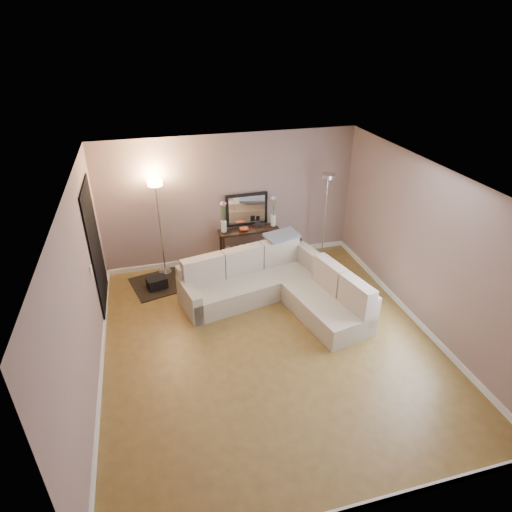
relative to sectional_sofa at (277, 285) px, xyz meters
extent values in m
cube|color=olive|center=(-0.44, -1.05, -0.33)|extent=(5.00, 5.50, 0.01)
cube|color=white|center=(-0.44, -1.05, 2.28)|extent=(5.00, 5.50, 0.01)
cube|color=gray|center=(-0.44, 1.71, 0.98)|extent=(5.00, 0.02, 2.60)
cube|color=gray|center=(-0.44, -3.81, 0.98)|extent=(5.00, 0.02, 2.60)
cube|color=gray|center=(-2.95, -1.05, 0.98)|extent=(0.02, 5.50, 2.60)
cube|color=gray|center=(2.07, -1.05, 0.98)|extent=(0.02, 5.50, 2.60)
cube|color=white|center=(-0.44, 1.69, -0.27)|extent=(5.00, 0.03, 0.10)
cube|color=white|center=(-0.44, -3.78, -0.27)|extent=(5.00, 0.03, 0.10)
cube|color=white|center=(-2.93, -1.05, -0.27)|extent=(0.03, 5.50, 0.10)
cube|color=white|center=(2.04, -1.05, -0.27)|extent=(0.03, 5.50, 0.10)
cube|color=black|center=(-2.92, 0.65, 0.78)|extent=(0.02, 1.20, 2.20)
cube|color=white|center=(-2.92, -0.20, 0.88)|extent=(0.02, 0.08, 0.12)
cube|color=#BCB198|center=(-0.39, 0.28, -0.13)|extent=(2.59, 1.37, 0.38)
cube|color=#BCB198|center=(-0.46, 0.61, 0.13)|extent=(2.45, 0.72, 0.53)
cube|color=#BCB198|center=(-1.52, 0.03, -0.06)|extent=(0.35, 0.87, 0.53)
cube|color=#BCB198|center=(0.65, -0.70, -0.13)|extent=(1.16, 1.67, 0.38)
cube|color=#BCB198|center=(0.88, -0.21, 0.13)|extent=(0.70, 2.36, 0.53)
cube|color=beige|center=(-1.23, 0.33, 0.30)|extent=(0.77, 0.36, 0.49)
cube|color=beige|center=(-0.49, 0.50, 0.30)|extent=(0.77, 0.36, 0.49)
cube|color=beige|center=(0.25, 0.66, 0.30)|extent=(0.77, 0.36, 0.49)
cube|color=beige|center=(0.81, -0.37, 0.30)|extent=(0.35, 0.71, 0.49)
cube|color=beige|center=(0.97, -1.07, 0.30)|extent=(0.35, 0.71, 0.49)
cube|color=slate|center=(0.30, 0.70, 0.60)|extent=(0.70, 0.52, 0.08)
cube|color=black|center=(-0.13, 1.48, 0.40)|extent=(1.21, 0.36, 0.04)
cube|color=black|center=(-0.68, 1.34, 0.03)|extent=(0.04, 0.04, 0.70)
cube|color=black|center=(-0.69, 1.59, 0.03)|extent=(0.04, 0.04, 0.70)
cube|color=black|center=(0.43, 1.37, 0.03)|extent=(0.04, 0.04, 0.70)
cube|color=black|center=(0.42, 1.63, 0.03)|extent=(0.04, 0.04, 0.70)
cube|color=black|center=(-0.13, 1.48, -0.16)|extent=(1.13, 0.33, 0.03)
cube|color=#BF3333|center=(-0.62, 1.47, -0.06)|extent=(0.03, 0.15, 0.18)
cube|color=#3359A5|center=(-0.59, 1.47, -0.05)|extent=(0.04, 0.15, 0.19)
cube|color=gold|center=(-0.54, 1.47, -0.04)|extent=(0.04, 0.15, 0.21)
cube|color=#3F7F4C|center=(-0.49, 1.47, -0.06)|extent=(0.05, 0.15, 0.18)
cube|color=#994C99|center=(-0.45, 1.47, -0.05)|extent=(0.03, 0.15, 0.19)
cube|color=orange|center=(-0.41, 1.47, -0.04)|extent=(0.04, 0.15, 0.21)
cube|color=#262626|center=(-0.37, 1.47, -0.06)|extent=(0.04, 0.15, 0.18)
cube|color=#4C99B2|center=(-0.32, 1.48, -0.05)|extent=(0.05, 0.15, 0.19)
cube|color=#B2A58C|center=(-0.28, 1.48, -0.04)|extent=(0.03, 0.15, 0.21)
cube|color=brown|center=(-0.24, 1.48, -0.06)|extent=(0.04, 0.15, 0.18)
cube|color=navy|center=(-0.19, 1.48, -0.05)|extent=(0.04, 0.15, 0.19)
cube|color=gold|center=(-0.15, 1.48, -0.04)|extent=(0.05, 0.15, 0.21)
cube|color=black|center=(-0.13, 1.64, 0.78)|extent=(0.85, 0.06, 0.67)
cube|color=white|center=(-0.13, 1.62, 0.78)|extent=(0.74, 0.03, 0.55)
cube|color=#CA4823|center=(-0.24, 1.45, 0.46)|extent=(0.17, 0.12, 0.04)
cube|color=black|center=(0.04, 1.44, 0.50)|extent=(0.09, 0.02, 0.12)
cube|color=black|center=(0.15, 1.44, 0.49)|extent=(0.07, 0.02, 0.10)
cylinder|color=silver|center=(-0.63, 1.46, 0.55)|extent=(0.11, 0.11, 0.22)
cylinder|color=#38722D|center=(-0.65, 1.46, 0.81)|extent=(0.09, 0.01, 0.38)
sphere|color=#E5598C|center=(-0.67, 1.46, 1.01)|extent=(0.07, 0.07, 0.06)
cylinder|color=#38722D|center=(-0.64, 1.46, 0.82)|extent=(0.05, 0.01, 0.40)
sphere|color=white|center=(-0.65, 1.46, 1.02)|extent=(0.07, 0.07, 0.06)
cylinder|color=#38722D|center=(-0.63, 1.46, 0.83)|extent=(0.01, 0.01, 0.43)
sphere|color=#598CE5|center=(-0.63, 1.46, 1.04)|extent=(0.07, 0.07, 0.06)
cylinder|color=#38722D|center=(-0.63, 1.46, 0.81)|extent=(0.05, 0.01, 0.39)
sphere|color=#E58C4C|center=(-0.62, 1.47, 1.01)|extent=(0.07, 0.07, 0.06)
cylinder|color=#38722D|center=(-0.62, 1.46, 0.82)|extent=(0.09, 0.01, 0.40)
sphere|color=#D866B2|center=(-0.60, 1.47, 1.02)|extent=(0.07, 0.07, 0.06)
cylinder|color=silver|center=(0.38, 1.49, 0.55)|extent=(0.11, 0.11, 0.22)
cylinder|color=#38722D|center=(0.36, 1.49, 0.81)|extent=(0.09, 0.01, 0.38)
sphere|color=#E5598C|center=(0.35, 1.49, 1.01)|extent=(0.07, 0.07, 0.06)
cylinder|color=#38722D|center=(0.37, 1.49, 0.82)|extent=(0.05, 0.01, 0.40)
sphere|color=white|center=(0.36, 1.49, 1.02)|extent=(0.07, 0.07, 0.06)
cylinder|color=#38722D|center=(0.38, 1.49, 0.83)|extent=(0.01, 0.01, 0.43)
sphere|color=#598CE5|center=(0.38, 1.49, 1.04)|extent=(0.07, 0.07, 0.06)
cylinder|color=#38722D|center=(0.39, 1.49, 0.81)|extent=(0.05, 0.01, 0.39)
sphere|color=#E58C4C|center=(0.40, 1.49, 1.01)|extent=(0.07, 0.07, 0.06)
cylinder|color=#38722D|center=(0.40, 1.49, 0.82)|extent=(0.09, 0.01, 0.40)
sphere|color=#D866B2|center=(0.42, 1.49, 1.02)|extent=(0.07, 0.07, 0.06)
cylinder|color=silver|center=(-1.84, 1.49, -0.31)|extent=(0.30, 0.30, 0.03)
cylinder|color=silver|center=(-1.84, 1.49, 0.59)|extent=(0.03, 0.03, 1.80)
cylinder|color=#FFBF72|center=(-1.84, 1.49, 1.53)|extent=(0.33, 0.33, 0.08)
cylinder|color=silver|center=(1.36, 1.19, -0.31)|extent=(0.24, 0.24, 0.03)
cylinder|color=silver|center=(1.36, 1.19, 0.57)|extent=(0.03, 0.03, 1.75)
cylinder|color=silver|center=(1.36, 1.19, 1.48)|extent=(0.26, 0.26, 0.08)
cube|color=black|center=(-1.85, 1.11, -0.31)|extent=(1.43, 1.20, 0.02)
cube|color=black|center=(-2.03, 0.96, -0.22)|extent=(0.40, 0.33, 0.23)
camera|label=1|loc=(-1.97, -6.00, 4.06)|focal=30.00mm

